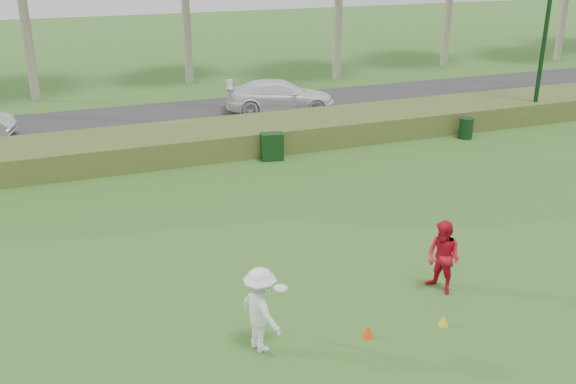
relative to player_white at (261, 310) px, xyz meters
name	(u,v)px	position (x,y,z in m)	size (l,w,h in m)	color
ground	(356,314)	(2.24, 0.42, -0.86)	(120.00, 120.00, 0.00)	#2F6321
reed_strip	(211,139)	(2.24, 12.42, -0.41)	(80.00, 3.00, 0.90)	#4B5B24
park_road	(183,118)	(2.24, 17.42, -0.83)	(80.00, 6.00, 0.06)	#2D2D2D
player_white	(261,310)	(0.00, 0.00, 0.00)	(1.00, 1.25, 1.72)	white
player_red	(443,257)	(4.46, 0.63, -0.02)	(0.81, 0.63, 1.67)	red
cone_orange	(368,332)	(2.09, -0.40, -0.73)	(0.23, 0.23, 0.25)	#DD440B
cone_yellow	(444,320)	(3.74, -0.59, -0.74)	(0.21, 0.21, 0.23)	yellow
utility_cabinet	(272,147)	(4.02, 10.67, -0.37)	(0.78, 0.49, 0.98)	black
trash_bin	(466,128)	(12.08, 10.44, -0.45)	(0.55, 0.55, 0.82)	black
car_right	(280,96)	(6.60, 16.80, -0.09)	(1.98, 4.88, 1.42)	white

